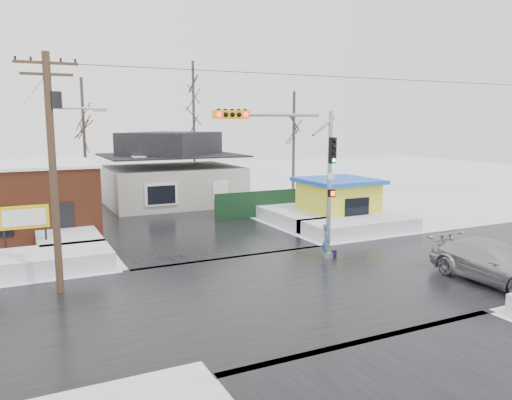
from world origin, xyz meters
name	(u,v)px	position (x,y,z in m)	size (l,w,h in m)	color
ground	(286,289)	(0.00, 0.00, 0.00)	(120.00, 120.00, 0.00)	white
road_ns	(286,289)	(0.00, 0.00, 0.01)	(10.00, 120.00, 0.02)	black
road_ew	(286,289)	(0.00, 0.00, 0.01)	(120.00, 10.00, 0.02)	black
snowbank_nw	(28,263)	(-9.00, 7.00, 0.40)	(7.00, 3.00, 0.80)	white
snowbank_ne	(360,226)	(9.00, 7.00, 0.40)	(7.00, 3.00, 0.80)	white
snowbank_nside_w	(66,235)	(-7.00, 12.00, 0.40)	(3.00, 8.00, 0.80)	white
snowbank_nside_e	(289,214)	(7.00, 12.00, 0.40)	(3.00, 8.00, 0.80)	white
traffic_signal	(301,166)	(2.43, 2.97, 4.54)	(6.05, 0.68, 7.00)	gray
utility_pole	(54,160)	(-7.93, 3.50, 5.11)	(3.15, 0.44, 9.00)	#382619
marquee_sign	(24,219)	(-9.00, 9.49, 1.92)	(2.20, 0.21, 2.55)	black
house	(172,171)	(2.00, 22.00, 2.62)	(10.40, 8.40, 5.76)	#B4AFA2
kiosk	(338,200)	(9.50, 9.99, 1.46)	(4.60, 4.60, 2.88)	yellow
fence	(268,203)	(6.50, 14.00, 0.90)	(8.00, 0.12, 1.80)	black
tree_far_left	(82,103)	(-4.00, 26.00, 7.95)	(3.00, 3.00, 10.00)	#332821
tree_far_mid	(193,88)	(6.00, 28.00, 9.54)	(3.00, 3.00, 12.00)	#332821
tree_far_right	(294,114)	(12.00, 20.00, 7.16)	(3.00, 3.00, 9.00)	#332821
pedestrian	(326,241)	(4.00, 3.15, 0.82)	(0.60, 0.39, 1.64)	#3968A0
car	(495,263)	(8.06, -3.02, 0.81)	(2.28, 5.61, 1.63)	#ABAFB3
shopping_bag	(334,254)	(4.33, 2.97, 0.17)	(0.28, 0.12, 0.35)	black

